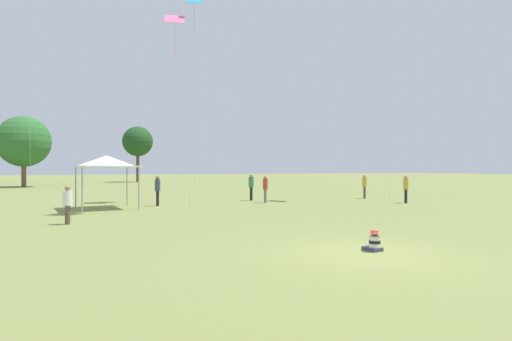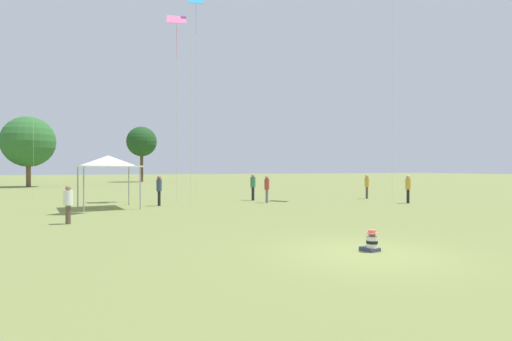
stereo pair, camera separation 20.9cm
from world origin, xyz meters
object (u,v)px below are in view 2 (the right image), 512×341
seated_toddler (371,242)px  person_standing_5 (253,184)px  person_standing_4 (159,188)px  canopy_tent (108,162)px  person_standing_1 (68,201)px  distant_tree_2 (28,142)px  kite_4 (176,24)px  kite_0 (196,6)px  distant_tree_0 (142,142)px  person_standing_0 (267,186)px  person_standing_3 (408,186)px  person_standing_2 (367,184)px

seated_toddler → person_standing_5: person_standing_5 is taller
person_standing_4 → canopy_tent: (-2.83, -0.43, 1.50)m
person_standing_1 → distant_tree_2: 37.97m
seated_toddler → kite_4: size_ratio=0.05×
seated_toddler → canopy_tent: 16.22m
person_standing_5 → person_standing_4: bearing=-10.3°
seated_toddler → distant_tree_2: size_ratio=0.07×
canopy_tent → kite_0: size_ratio=0.25×
canopy_tent → kite_0: (5.74, 3.24, 10.67)m
distant_tree_0 → distant_tree_2: 20.10m
person_standing_4 → kite_0: kite_0 is taller
person_standing_0 → kite_4: kite_4 is taller
person_standing_1 → kite_0: bearing=116.5°
kite_0 → person_standing_4: bearing=-75.8°
person_standing_3 → kite_4: kite_4 is taller
person_standing_0 → person_standing_1: (-11.28, -5.96, -0.16)m
person_standing_4 → distant_tree_0: 44.93m
person_standing_3 → kite_4: (-13.34, 6.87, 10.77)m
seated_toddler → person_standing_5: bearing=70.1°
person_standing_1 → person_standing_3: person_standing_3 is taller
seated_toddler → person_standing_5: 17.30m
person_standing_3 → kite_0: kite_0 is taller
person_standing_1 → person_standing_2: 20.57m
kite_4 → kite_0: bearing=63.8°
distant_tree_2 → kite_4: bearing=-66.3°
person_standing_0 → person_standing_4: bearing=46.8°
seated_toddler → canopy_tent: canopy_tent is taller
kite_4 → distant_tree_0: 42.13m
person_standing_2 → person_standing_5: (-8.35, 1.64, 0.05)m
kite_4 → distant_tree_2: kite_4 is taller
seated_toddler → person_standing_1: size_ratio=0.38×
person_standing_1 → distant_tree_0: distant_tree_0 is taller
person_standing_3 → canopy_tent: 18.19m
person_standing_3 → canopy_tent: (-17.73, 3.77, 1.51)m
person_standing_2 → distant_tree_2: size_ratio=0.21×
person_standing_5 → kite_4: (-5.08, 1.02, 10.74)m
person_standing_2 → canopy_tent: (-17.82, -0.45, 1.52)m
person_standing_0 → person_standing_4: person_standing_4 is taller
canopy_tent → person_standing_3: bearing=-12.0°
kite_4 → person_standing_3: bearing=30.8°
person_standing_1 → person_standing_0: bearing=93.2°
person_standing_1 → person_standing_3: size_ratio=0.85×
canopy_tent → distant_tree_2: bearing=104.3°
kite_4 → person_standing_1: bearing=-65.7°
kite_0 → kite_4: kite_0 is taller
seated_toddler → canopy_tent: (-6.06, 14.86, 2.34)m
person_standing_0 → canopy_tent: 9.69m
distant_tree_0 → distant_tree_2: distant_tree_0 is taller
person_standing_3 → distant_tree_0: 50.14m
person_standing_1 → person_standing_2: size_ratio=0.86×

